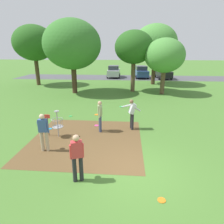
# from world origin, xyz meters

# --- Properties ---
(ground_plane) EXTENTS (160.00, 160.00, 0.00)m
(ground_plane) POSITION_xyz_m (0.00, 0.00, 0.00)
(ground_plane) COLOR #47752D
(dirt_tee_pad) EXTENTS (5.41, 5.41, 0.01)m
(dirt_tee_pad) POSITION_xyz_m (-2.33, 2.47, 0.00)
(dirt_tee_pad) COLOR brown
(dirt_tee_pad) RESTS_ON ground
(disc_golf_basket) EXTENTS (0.98, 0.58, 1.39)m
(disc_golf_basket) POSITION_xyz_m (-3.87, 2.73, 0.75)
(disc_golf_basket) COLOR #9E9EA3
(disc_golf_basket) RESTS_ON ground
(player_foreground_watching) EXTENTS (0.50, 0.44, 1.71)m
(player_foreground_watching) POSITION_xyz_m (-1.94, -0.65, 0.97)
(player_foreground_watching) COLOR #232328
(player_foreground_watching) RESTS_ON ground
(player_throwing) EXTENTS (0.43, 0.49, 1.71)m
(player_throwing) POSITION_xyz_m (-1.78, 3.58, 0.97)
(player_throwing) COLOR #384260
(player_throwing) RESTS_ON ground
(player_waiting_left) EXTENTS (1.17, 0.44, 1.71)m
(player_waiting_left) POSITION_xyz_m (-0.07, 4.04, 0.99)
(player_waiting_left) COLOR #232328
(player_waiting_left) RESTS_ON ground
(player_waiting_right) EXTENTS (0.48, 0.41, 1.71)m
(player_waiting_right) POSITION_xyz_m (-3.89, 1.26, 0.97)
(player_waiting_right) COLOR tan
(player_waiting_right) RESTS_ON ground
(frisbee_near_basket) EXTENTS (0.23, 0.23, 0.02)m
(frisbee_near_basket) POSITION_xyz_m (-4.12, 5.88, 0.01)
(frisbee_near_basket) COLOR green
(frisbee_near_basket) RESTS_ON ground
(frisbee_by_tee) EXTENTS (0.25, 0.25, 0.02)m
(frisbee_by_tee) POSITION_xyz_m (-2.11, 4.38, 0.01)
(frisbee_by_tee) COLOR #E53D99
(frisbee_by_tee) RESTS_ON ground
(frisbee_mid_grass) EXTENTS (0.24, 0.24, 0.02)m
(frisbee_mid_grass) POSITION_xyz_m (0.75, -1.35, 0.01)
(frisbee_mid_grass) COLOR orange
(frisbee_mid_grass) RESTS_ON ground
(frisbee_far_left) EXTENTS (0.21, 0.21, 0.02)m
(frisbee_far_left) POSITION_xyz_m (-4.65, 3.66, 0.01)
(frisbee_far_left) COLOR #1E93DB
(frisbee_far_left) RESTS_ON ground
(tree_near_left) EXTENTS (3.81, 3.81, 5.35)m
(tree_near_left) POSITION_xyz_m (3.10, 13.42, 3.70)
(tree_near_left) COLOR brown
(tree_near_left) RESTS_ON ground
(tree_near_right) EXTENTS (3.87, 3.87, 6.14)m
(tree_near_right) POSITION_xyz_m (0.19, 14.46, 4.46)
(tree_near_right) COLOR brown
(tree_near_right) RESTS_ON ground
(tree_mid_left) EXTENTS (5.22, 5.22, 7.24)m
(tree_mid_left) POSITION_xyz_m (2.88, 19.16, 5.00)
(tree_mid_left) COLOR #422D1E
(tree_mid_left) RESTS_ON ground
(tree_mid_center) EXTENTS (5.54, 5.54, 7.08)m
(tree_mid_center) POSITION_xyz_m (-5.75, 13.15, 4.71)
(tree_mid_center) COLOR #422D1E
(tree_mid_center) RESTS_ON ground
(tree_mid_right) EXTENTS (4.87, 4.87, 7.09)m
(tree_mid_right) POSITION_xyz_m (-11.60, 17.49, 5.00)
(tree_mid_right) COLOR #4C3823
(tree_mid_right) RESTS_ON ground
(parking_lot_strip) EXTENTS (36.00, 6.00, 0.01)m
(parking_lot_strip) POSITION_xyz_m (0.00, 25.12, 0.00)
(parking_lot_strip) COLOR #4C4C51
(parking_lot_strip) RESTS_ON ground
(parked_car_leftmost) EXTENTS (2.01, 4.21, 1.84)m
(parked_car_leftmost) POSITION_xyz_m (-2.62, 25.20, 0.92)
(parked_car_leftmost) COLOR #B2B7BC
(parked_car_leftmost) RESTS_ON ground
(parked_car_center_left) EXTENTS (2.32, 4.37, 1.84)m
(parked_car_center_left) POSITION_xyz_m (1.68, 25.06, 0.92)
(parked_car_center_left) COLOR #2D4784
(parked_car_center_left) RESTS_ON ground
(parked_car_center_right) EXTENTS (2.27, 4.35, 1.84)m
(parked_car_center_right) POSITION_xyz_m (5.02, 24.35, 0.92)
(parked_car_center_right) COLOR black
(parked_car_center_right) RESTS_ON ground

